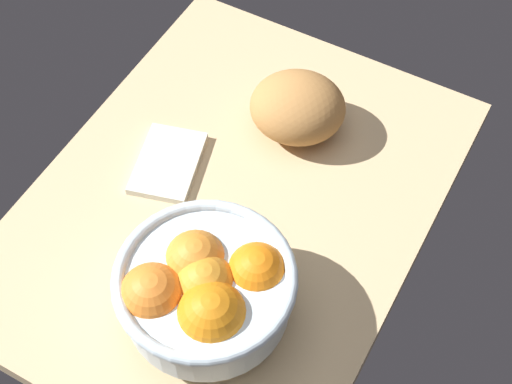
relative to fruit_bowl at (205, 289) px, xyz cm
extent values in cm
cube|color=#CFB182|center=(16.72, 6.19, -8.32)|extent=(69.95, 52.79, 3.00)
cylinder|color=silver|center=(0.24, 0.02, -5.56)|extent=(9.56, 9.56, 2.53)
cylinder|color=silver|center=(0.24, 0.02, -0.95)|extent=(20.75, 20.75, 6.69)
torus|color=silver|center=(0.24, 0.02, 2.40)|extent=(22.35, 22.35, 1.60)
sphere|color=orange|center=(-3.11, -2.92, 0.90)|extent=(8.66, 8.66, 8.66)
sphere|color=orange|center=(-4.19, 4.70, 0.82)|extent=(8.20, 8.20, 8.20)
sphere|color=orange|center=(4.60, -4.65, 0.73)|extent=(7.67, 7.67, 7.67)
sphere|color=orange|center=(2.38, 2.67, 0.78)|extent=(7.94, 7.94, 7.94)
sphere|color=orange|center=(0.24, 0.02, 0.73)|extent=(7.68, 7.68, 7.68)
ellipsoid|color=#B67D43|center=(33.11, 4.20, -2.20)|extent=(16.89, 17.70, 9.24)
cube|color=silver|center=(17.71, 17.30, -6.24)|extent=(14.51, 11.72, 1.17)
camera|label=1|loc=(-35.63, -26.69, 83.73)|focal=54.46mm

